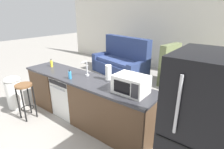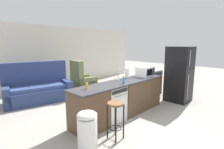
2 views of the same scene
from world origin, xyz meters
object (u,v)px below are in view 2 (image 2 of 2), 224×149
object	(u,v)px
refrigerator	(179,74)
trash_bin	(87,131)
soap_bottle	(123,81)
paper_towel_roll	(127,73)
kettle	(150,69)
couch	(38,89)
bar_stool	(116,113)
microwave	(145,71)
stove_range	(149,82)
dishwasher	(111,103)
armchair	(82,81)
dish_soap_bottle	(87,85)

from	to	relation	value
refrigerator	trash_bin	world-z (taller)	refrigerator
soap_bottle	trash_bin	xyz separation A→B (m)	(-1.46, -0.44, -0.59)
paper_towel_roll	kettle	world-z (taller)	paper_towel_roll
kettle	couch	xyz separation A→B (m)	(-3.05, 2.32, -0.59)
refrigerator	trash_bin	distance (m)	3.84
kettle	bar_stool	xyz separation A→B (m)	(-3.00, -1.10, -0.45)
microwave	couch	distance (m)	3.49
stove_range	kettle	xyz separation A→B (m)	(-0.17, -0.13, 0.53)
soap_bottle	bar_stool	distance (m)	1.05
stove_range	couch	distance (m)	3.89
dishwasher	couch	size ratio (longest dim) A/B	0.39
paper_towel_roll	soap_bottle	xyz separation A→B (m)	(-0.60, -0.38, -0.07)
dishwasher	armchair	bearing A→B (deg)	66.91
soap_bottle	refrigerator	bearing A→B (deg)	-8.97
kettle	bar_stool	size ratio (longest dim) A/B	0.28
dish_soap_bottle	armchair	bearing A→B (deg)	55.92
dish_soap_bottle	bar_stool	distance (m)	0.86
refrigerator	dishwasher	bearing A→B (deg)	168.07
trash_bin	couch	size ratio (longest dim) A/B	0.34
dishwasher	microwave	distance (m)	1.58
kettle	trash_bin	distance (m)	3.84
paper_towel_roll	bar_stool	bearing A→B (deg)	-148.16
paper_towel_roll	trash_bin	distance (m)	2.31
trash_bin	armchair	bearing A→B (deg)	55.07
dishwasher	soap_bottle	distance (m)	0.63
kettle	couch	distance (m)	3.87
stove_range	dish_soap_bottle	distance (m)	3.35
microwave	refrigerator	bearing A→B (deg)	-25.56
dish_soap_bottle	soap_bottle	bearing A→B (deg)	-14.55
stove_range	bar_stool	size ratio (longest dim) A/B	1.22
bar_stool	armchair	xyz separation A→B (m)	(1.77, 3.52, -0.19)
stove_range	trash_bin	distance (m)	3.98
trash_bin	stove_range	bearing A→B (deg)	17.06
dishwasher	dish_soap_bottle	distance (m)	0.87
dish_soap_bottle	trash_bin	size ratio (longest dim) A/B	0.24
soap_bottle	stove_range	bearing A→B (deg)	17.24
microwave	bar_stool	world-z (taller)	microwave
stove_range	paper_towel_roll	xyz separation A→B (m)	(-1.75, -0.35, 0.59)
microwave	soap_bottle	xyz separation A→B (m)	(-1.20, -0.18, -0.07)
couch	trash_bin	bearing A→B (deg)	-100.04
dish_soap_bottle	paper_towel_roll	bearing A→B (deg)	5.35
dishwasher	dish_soap_bottle	size ratio (longest dim) A/B	4.77
bar_stool	trash_bin	bearing A→B (deg)	175.08
stove_range	trash_bin	size ratio (longest dim) A/B	1.22
microwave	armchair	bearing A→B (deg)	94.88
stove_range	armchair	size ratio (longest dim) A/B	0.75
dishwasher	trash_bin	size ratio (longest dim) A/B	1.14
refrigerator	microwave	size ratio (longest dim) A/B	3.53
dishwasher	paper_towel_roll	world-z (taller)	paper_towel_roll
stove_range	refrigerator	world-z (taller)	refrigerator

